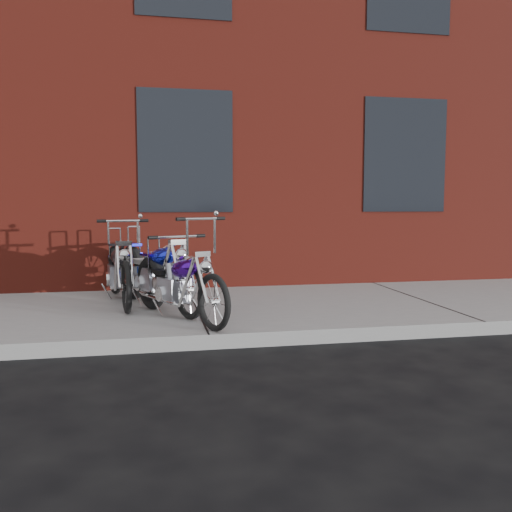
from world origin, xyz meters
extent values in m
plane|color=black|center=(0.00, 0.00, 0.00)|extent=(120.00, 120.00, 0.00)
cube|color=gray|center=(0.00, 1.50, 0.07)|extent=(22.00, 3.00, 0.15)
cube|color=maroon|center=(0.00, 8.00, 4.00)|extent=(22.00, 10.00, 8.00)
torus|color=black|center=(-0.48, 1.31, 0.47)|extent=(0.39, 0.64, 0.65)
torus|color=black|center=(0.12, 0.03, 0.44)|extent=(0.31, 0.56, 0.58)
cube|color=gray|center=(-0.23, 0.78, 0.46)|extent=(0.38, 0.43, 0.27)
ellipsoid|color=#370985|center=(-0.13, 0.56, 0.73)|extent=(0.42, 0.55, 0.28)
cube|color=black|center=(-0.33, 1.00, 0.64)|extent=(0.30, 0.32, 0.05)
cylinder|color=silver|center=(0.07, 0.13, 0.68)|extent=(0.14, 0.25, 0.48)
cylinder|color=silver|center=(0.03, 0.23, 1.27)|extent=(0.46, 0.23, 0.03)
cylinder|color=silver|center=(-0.45, 1.24, 0.82)|extent=(0.03, 0.03, 0.43)
cylinder|color=silver|center=(-0.22, 1.01, 0.35)|extent=(0.38, 0.75, 0.04)
torus|color=black|center=(-0.72, 2.04, 0.51)|extent=(0.42, 0.71, 0.72)
torus|color=black|center=(-0.08, 0.62, 0.47)|extent=(0.33, 0.62, 0.65)
cube|color=gray|center=(-0.46, 1.46, 0.50)|extent=(0.42, 0.48, 0.30)
ellipsoid|color=#1720C5|center=(-0.34, 1.21, 0.79)|extent=(0.46, 0.61, 0.31)
cube|color=#BAB4AE|center=(-0.57, 1.70, 0.70)|extent=(0.33, 0.35, 0.06)
cylinder|color=silver|center=(-0.13, 0.73, 0.74)|extent=(0.16, 0.28, 0.54)
cylinder|color=silver|center=(-0.18, 0.84, 1.06)|extent=(0.51, 0.25, 0.03)
cylinder|color=silver|center=(-0.69, 1.97, 0.89)|extent=(0.03, 0.03, 0.48)
cylinder|color=silver|center=(-0.44, 1.71, 0.37)|extent=(0.41, 0.84, 0.05)
torus|color=black|center=(-1.02, 2.56, 0.49)|extent=(0.23, 0.70, 0.68)
torus|color=black|center=(-0.80, 1.08, 0.46)|extent=(0.15, 0.62, 0.62)
cube|color=gray|center=(-0.93, 1.96, 0.48)|extent=(0.32, 0.41, 0.29)
ellipsoid|color=#27262B|center=(-0.89, 1.69, 0.76)|extent=(0.32, 0.55, 0.29)
cube|color=black|center=(-0.96, 2.20, 0.67)|extent=(0.26, 0.30, 0.06)
cylinder|color=silver|center=(-0.82, 1.20, 0.71)|extent=(0.08, 0.28, 0.51)
cylinder|color=silver|center=(-0.84, 1.32, 1.22)|extent=(0.52, 0.10, 0.03)
cylinder|color=silver|center=(-1.01, 2.49, 0.85)|extent=(0.02, 0.02, 0.46)
cylinder|color=silver|center=(-0.85, 2.18, 0.36)|extent=(0.17, 0.85, 0.05)
camera|label=1|loc=(-0.55, -5.16, 1.42)|focal=38.00mm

